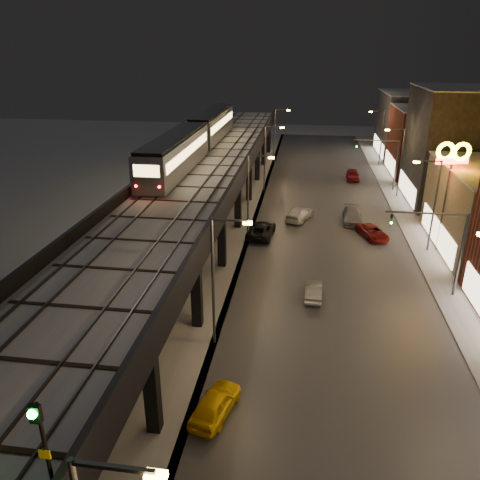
{
  "coord_description": "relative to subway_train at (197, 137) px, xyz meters",
  "views": [
    {
      "loc": [
        4.72,
        -13.0,
        18.53
      ],
      "look_at": [
        0.14,
        19.34,
        5.0
      ],
      "focal_mm": 35.0,
      "sensor_mm": 36.0,
      "label": 1
    }
  ],
  "objects": [
    {
      "name": "under_viaduct_pavement",
      "position": [
        2.5,
        -7.86,
        -8.42
      ],
      "size": [
        11.0,
        120.0,
        0.06
      ],
      "primitive_type": "cube",
      "color": "#9FA1A8",
      "rests_on": "ground"
    },
    {
      "name": "road_surface",
      "position": [
        16.0,
        -7.86,
        -8.42
      ],
      "size": [
        17.0,
        120.0,
        0.06
      ],
      "primitive_type": "cube",
      "color": "#46474D",
      "rests_on": "ground"
    },
    {
      "name": "streetlight_right_3",
      "position": [
        25.23,
        6.14,
        -3.21
      ],
      "size": [
        2.56,
        0.28,
        9.0
      ],
      "color": "#38383A",
      "rests_on": "ground"
    },
    {
      "name": "viaduct_parapet_far",
      "position": [
        -1.85,
        -10.86,
        -1.6
      ],
      "size": [
        0.3,
        100.0,
        1.1
      ],
      "primitive_type": "cube",
      "color": "black",
      "rests_on": "elevated_viaduct"
    },
    {
      "name": "car_taxi",
      "position": [
        9.12,
        -36.36,
        -7.75
      ],
      "size": [
        2.62,
        4.39,
        1.4
      ],
      "primitive_type": "imported",
      "rotation": [
        0.0,
        0.0,
        2.89
      ],
      "color": "yellow",
      "rests_on": "ground"
    },
    {
      "name": "car_onc_white",
      "position": [
        18.83,
        -4.55,
        -7.72
      ],
      "size": [
        2.17,
        5.06,
        1.45
      ],
      "primitive_type": "imported",
      "rotation": [
        0.0,
        0.0,
        -0.03
      ],
      "color": "gray",
      "rests_on": "ground"
    },
    {
      "name": "streetlight_left_4",
      "position": [
        8.07,
        24.14,
        -3.21
      ],
      "size": [
        2.57,
        0.28,
        9.0
      ],
      "color": "#38383A",
      "rests_on": "ground"
    },
    {
      "name": "building_e",
      "position": [
        32.49,
        19.14,
        -3.37
      ],
      "size": [
        12.2,
        12.2,
        10.16
      ],
      "color": "maroon",
      "rests_on": "ground"
    },
    {
      "name": "streetlight_right_4",
      "position": [
        25.23,
        24.14,
        -3.21
      ],
      "size": [
        2.56,
        0.28,
        9.0
      ],
      "color": "#38383A",
      "rests_on": "ground"
    },
    {
      "name": "car_mid_dark",
      "position": [
        12.89,
        -4.63,
        -7.72
      ],
      "size": [
        3.61,
        5.42,
        1.46
      ],
      "primitive_type": "imported",
      "rotation": [
        0.0,
        0.0,
        2.8
      ],
      "color": "silver",
      "rests_on": "ground"
    },
    {
      "name": "sign_mcdonalds",
      "position": [
        26.5,
        -11.42,
        0.28
      ],
      "size": [
        3.16,
        0.74,
        10.62
      ],
      "color": "#38383A",
      "rests_on": "ground"
    },
    {
      "name": "building_f",
      "position": [
        32.49,
        33.14,
        -2.87
      ],
      "size": [
        12.2,
        16.2,
        11.16
      ],
      "color": "#37373D",
      "rests_on": "ground"
    },
    {
      "name": "car_onc_dark",
      "position": [
        20.58,
        -9.14,
        -7.83
      ],
      "size": [
        3.43,
        4.87,
        1.23
      ],
      "primitive_type": "imported",
      "rotation": [
        0.0,
        0.0,
        0.34
      ],
      "color": "maroon",
      "rests_on": "ground"
    },
    {
      "name": "viaduct_parapet_streetside",
      "position": [
        6.85,
        -10.86,
        -1.6
      ],
      "size": [
        0.3,
        100.0,
        1.1
      ],
      "primitive_type": "cube",
      "color": "black",
      "rests_on": "elevated_viaduct"
    },
    {
      "name": "streetlight_left_1",
      "position": [
        8.07,
        -29.86,
        -3.21
      ],
      "size": [
        2.57,
        0.28,
        9.0
      ],
      "color": "#38383A",
      "rests_on": "ground"
    },
    {
      "name": "sidewalk_right",
      "position": [
        26.0,
        -7.86,
        -8.38
      ],
      "size": [
        4.0,
        120.0,
        0.14
      ],
      "primitive_type": "cube",
      "color": "#9FA1A8",
      "rests_on": "ground"
    },
    {
      "name": "elevated_viaduct",
      "position": [
        2.5,
        -11.01,
        -2.83
      ],
      "size": [
        9.0,
        100.0,
        6.3
      ],
      "color": "black",
      "rests_on": "ground"
    },
    {
      "name": "rail_signal",
      "position": [
        6.4,
        -46.9,
        0.35
      ],
      "size": [
        0.36,
        0.43,
        3.07
      ],
      "color": "black",
      "rests_on": "viaduct_trackbed"
    },
    {
      "name": "subway_train",
      "position": [
        0.0,
        0.0,
        0.0
      ],
      "size": [
        3.08,
        37.72,
        3.68
      ],
      "color": "gray",
      "rests_on": "viaduct_trackbed"
    },
    {
      "name": "streetlight_left_2",
      "position": [
        8.07,
        -11.86,
        -3.21
      ],
      "size": [
        2.57,
        0.28,
        9.0
      ],
      "color": "#38383A",
      "rests_on": "ground"
    },
    {
      "name": "streetlight_right_2",
      "position": [
        25.23,
        -11.86,
        -3.21
      ],
      "size": [
        2.56,
        0.28,
        9.0
      ],
      "color": "#38383A",
      "rests_on": "ground"
    },
    {
      "name": "traffic_light_rig_b",
      "position": [
        24.34,
        9.14,
        -3.95
      ],
      "size": [
        6.1,
        0.34,
        7.0
      ],
      "color": "#38383A",
      "rests_on": "ground"
    },
    {
      "name": "car_mid_silver",
      "position": [
        9.03,
        -10.34,
        -7.71
      ],
      "size": [
        2.94,
        5.54,
        1.48
      ],
      "primitive_type": "imported",
      "rotation": [
        0.0,
        0.0,
        3.05
      ],
      "color": "black",
      "rests_on": "ground"
    },
    {
      "name": "car_onc_red",
      "position": [
        20.39,
        14.11,
        -7.68
      ],
      "size": [
        1.91,
        4.56,
        1.54
      ],
      "primitive_type": "imported",
      "rotation": [
        0.0,
        0.0,
        -0.02
      ],
      "color": "maroon",
      "rests_on": "ground"
    },
    {
      "name": "car_near_white",
      "position": [
        14.41,
        -22.68,
        -7.84
      ],
      "size": [
        1.39,
        3.75,
        1.22
      ],
      "primitive_type": "imported",
      "rotation": [
        0.0,
        0.0,
        3.12
      ],
      "color": "gray",
      "rests_on": "ground"
    },
    {
      "name": "traffic_light_rig_a",
      "position": [
        24.34,
        -20.86,
        -3.95
      ],
      "size": [
        6.1,
        0.34,
        7.0
      ],
      "color": "#38383A",
      "rests_on": "ground"
    },
    {
      "name": "viaduct_trackbed",
      "position": [
        2.49,
        -10.88,
        -2.06
      ],
      "size": [
        8.4,
        100.0,
        0.32
      ],
      "color": "#B2B7C1",
      "rests_on": "elevated_viaduct"
    },
    {
      "name": "streetlight_left_3",
      "position": [
        8.07,
        6.14,
        -3.21
      ],
      "size": [
        2.57,
        0.28,
        9.0
      ],
      "color": "#38383A",
      "rests_on": "ground"
    },
    {
      "name": "building_d",
      "position": [
        32.49,
        5.14,
        -1.37
      ],
      "size": [
        12.2,
        13.2,
        14.16
      ],
      "color": "#242428",
      "rests_on": "ground"
    }
  ]
}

